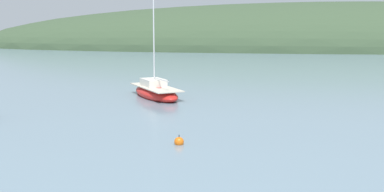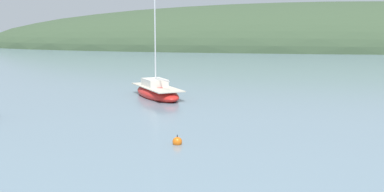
% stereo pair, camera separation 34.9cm
% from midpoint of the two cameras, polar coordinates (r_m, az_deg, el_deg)
% --- Properties ---
extents(far_shoreline_hill, '(150.00, 36.00, 22.14)m').
position_cam_midpoint_polar(far_shoreline_hill, '(101.32, 18.00, 5.26)').
color(far_shoreline_hill, '#384C33').
rests_on(far_shoreline_hill, ground).
extents(sailboat_red_portside, '(5.01, 6.49, 8.84)m').
position_cam_midpoint_polar(sailboat_red_portside, '(36.22, -4.40, 0.47)').
color(sailboat_red_portside, red).
rests_on(sailboat_red_portside, ground).
extents(mooring_buoy_channel, '(0.44, 0.44, 0.54)m').
position_cam_midpoint_polar(mooring_buoy_channel, '(22.75, -1.92, -5.20)').
color(mooring_buoy_channel, orange).
rests_on(mooring_buoy_channel, ground).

